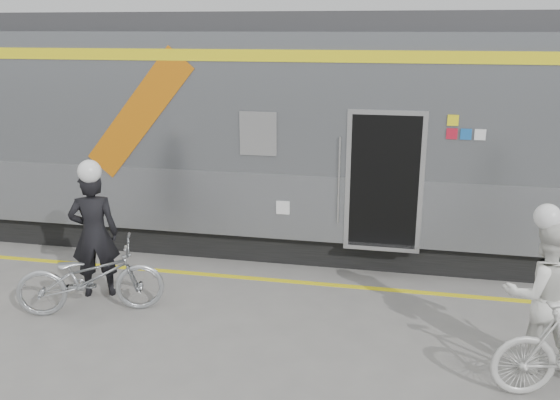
# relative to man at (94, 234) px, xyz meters

# --- Properties ---
(ground) EXTENTS (90.00, 90.00, 0.00)m
(ground) POSITION_rel_man_xyz_m (3.41, -1.14, -0.95)
(ground) COLOR slate
(ground) RESTS_ON ground
(train) EXTENTS (24.00, 3.17, 4.10)m
(train) POSITION_rel_man_xyz_m (1.92, 3.06, 1.10)
(train) COLOR black
(train) RESTS_ON ground
(safety_strip) EXTENTS (24.00, 0.12, 0.01)m
(safety_strip) POSITION_rel_man_xyz_m (3.41, 1.01, -0.95)
(safety_strip) COLOR yellow
(safety_strip) RESTS_ON ground
(man) EXTENTS (0.81, 0.68, 1.91)m
(man) POSITION_rel_man_xyz_m (0.00, 0.00, 0.00)
(man) COLOR black
(man) RESTS_ON ground
(bicycle_left) EXTENTS (2.11, 1.37, 1.05)m
(bicycle_left) POSITION_rel_man_xyz_m (0.20, -0.55, -0.43)
(bicycle_left) COLOR #A0A3A7
(bicycle_left) RESTS_ON ground
(woman) EXTENTS (1.01, 0.85, 1.84)m
(woman) POSITION_rel_man_xyz_m (6.00, -0.77, -0.03)
(woman) COLOR white
(woman) RESTS_ON ground
(helmet_man) EXTENTS (0.33, 0.33, 0.33)m
(helmet_man) POSITION_rel_man_xyz_m (0.00, 0.00, 1.12)
(helmet_man) COLOR white
(helmet_man) RESTS_ON man
(helmet_woman) EXTENTS (0.29, 0.29, 0.29)m
(helmet_woman) POSITION_rel_man_xyz_m (6.00, -0.77, 1.03)
(helmet_woman) COLOR white
(helmet_woman) RESTS_ON woman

